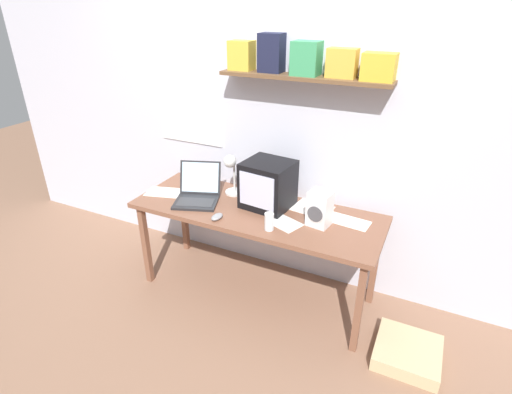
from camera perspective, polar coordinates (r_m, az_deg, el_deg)
name	(u,v)px	position (r m, az deg, el deg)	size (l,w,h in m)	color
ground_plane	(256,290)	(3.24, 0.00, -13.13)	(12.00, 12.00, 0.00)	#8C654E
back_wall	(281,114)	(2.98, 3.63, 11.72)	(5.60, 0.24, 2.60)	silver
corner_desk	(256,217)	(2.87, 0.00, -2.88)	(1.79, 0.65, 0.72)	brown
crt_monitor	(268,184)	(2.82, 1.71, 1.81)	(0.36, 0.34, 0.33)	black
laptop	(198,191)	(2.99, -8.29, 0.84)	(0.41, 0.43, 0.25)	#232326
desk_lamp	(231,170)	(2.97, -3.53, 3.82)	(0.15, 0.18, 0.33)	silver
juice_glass	(269,222)	(2.58, 1.89, -3.65)	(0.06, 0.06, 0.12)	white
space_heater	(320,209)	(2.63, 9.09, -1.65)	(0.16, 0.15, 0.24)	white
computer_mouse	(217,217)	(2.73, -5.60, -2.83)	(0.07, 0.11, 0.03)	gray
loose_paper_near_laptop	(348,221)	(2.76, 13.03, -3.40)	(0.30, 0.18, 0.00)	white
loose_paper_near_monitor	(312,208)	(2.88, 8.03, -1.60)	(0.29, 0.26, 0.00)	white
printed_handout	(164,192)	(3.17, -13.04, 0.68)	(0.30, 0.23, 0.00)	white
open_notebook	(285,224)	(2.67, 4.23, -3.80)	(0.24, 0.22, 0.00)	silver
floor_cushion	(407,352)	(2.89, 20.82, -20.05)	(0.40, 0.40, 0.10)	#C9B384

